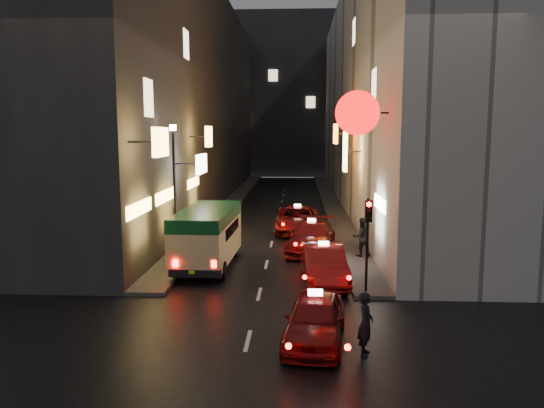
% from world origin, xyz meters
% --- Properties ---
extents(building_left, '(7.55, 52.00, 18.00)m').
position_xyz_m(building_left, '(-8.00, 33.99, 9.00)').
color(building_left, '#3B3836').
rests_on(building_left, ground).
extents(building_right, '(8.11, 52.00, 18.00)m').
position_xyz_m(building_right, '(8.00, 33.99, 9.00)').
color(building_right, beige).
rests_on(building_right, ground).
extents(building_far, '(30.00, 10.00, 22.00)m').
position_xyz_m(building_far, '(0.00, 66.00, 11.00)').
color(building_far, '#333238').
rests_on(building_far, ground).
extents(sidewalk_left, '(1.50, 52.00, 0.15)m').
position_xyz_m(sidewalk_left, '(-4.25, 34.00, 0.07)').
color(sidewalk_left, '#4A4845').
rests_on(sidewalk_left, ground).
extents(sidewalk_right, '(1.50, 52.00, 0.15)m').
position_xyz_m(sidewalk_right, '(4.25, 34.00, 0.07)').
color(sidewalk_right, '#4A4845').
rests_on(sidewalk_right, ground).
extents(minibus, '(2.36, 6.23, 2.66)m').
position_xyz_m(minibus, '(-2.59, 12.36, 1.68)').
color(minibus, tan).
rests_on(minibus, ground).
extents(taxi_near, '(2.69, 5.34, 1.80)m').
position_xyz_m(taxi_near, '(1.95, 4.00, 0.82)').
color(taxi_near, maroon).
rests_on(taxi_near, ground).
extents(taxi_second, '(2.69, 5.74, 1.95)m').
position_xyz_m(taxi_second, '(2.48, 10.20, 0.89)').
color(taxi_second, maroon).
rests_on(taxi_second, ground).
extents(taxi_third, '(3.11, 5.91, 1.96)m').
position_xyz_m(taxi_third, '(2.13, 15.80, 0.90)').
color(taxi_third, maroon).
rests_on(taxi_third, ground).
extents(taxi_far, '(2.42, 5.72, 1.98)m').
position_xyz_m(taxi_far, '(1.40, 21.06, 0.90)').
color(taxi_far, maroon).
rests_on(taxi_far, ground).
extents(pedestrian_crossing, '(0.55, 0.73, 2.00)m').
position_xyz_m(pedestrian_crossing, '(3.30, 3.19, 1.00)').
color(pedestrian_crossing, black).
rests_on(pedestrian_crossing, ground).
extents(pedestrian_sidewalk, '(0.89, 0.67, 2.11)m').
position_xyz_m(pedestrian_sidewalk, '(4.48, 14.29, 1.21)').
color(pedestrian_sidewalk, black).
rests_on(pedestrian_sidewalk, sidewalk_right).
extents(traffic_light, '(0.26, 0.43, 3.50)m').
position_xyz_m(traffic_light, '(4.00, 8.47, 2.69)').
color(traffic_light, black).
rests_on(traffic_light, sidewalk_right).
extents(lamp_post, '(0.28, 0.28, 6.22)m').
position_xyz_m(lamp_post, '(-4.20, 13.00, 3.72)').
color(lamp_post, black).
rests_on(lamp_post, sidewalk_left).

